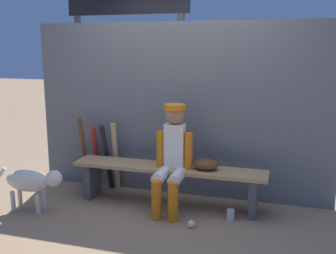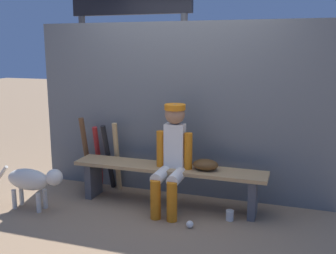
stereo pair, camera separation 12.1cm
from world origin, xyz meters
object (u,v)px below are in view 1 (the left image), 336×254
bat_aluminum_black (107,158)px  cup_on_ground (231,215)px  player_seated (172,154)px  bat_aluminum_red (96,157)px  cup_on_bench (183,163)px  bat_wood_dark (84,153)px  scoreboard (131,10)px  bat_wood_tan (116,157)px  baseball_glove (206,164)px  dog (32,182)px  baseball (191,224)px  dugout_bench (168,175)px

bat_aluminum_black → cup_on_ground: bearing=-14.9°
player_seated → bat_aluminum_black: (-0.95, 0.37, -0.22)m
bat_aluminum_red → cup_on_ground: (1.80, -0.50, -0.35)m
bat_aluminum_red → player_seated: bearing=-21.2°
cup_on_bench → bat_wood_dark: bearing=170.0°
cup_on_bench → bat_aluminum_black: bearing=166.6°
player_seated → scoreboard: bearing=124.5°
bat_wood_dark → bat_aluminum_black: bearing=1.6°
bat_wood_tan → scoreboard: size_ratio=0.26×
baseball_glove → bat_wood_dark: size_ratio=0.30×
scoreboard → dog: bearing=-100.5°
baseball_glove → bat_aluminum_black: bat_aluminum_black is taller
bat_aluminum_black → dog: bat_aluminum_black is taller
bat_aluminum_black → baseball: (1.26, -0.73, -0.39)m
cup_on_ground → scoreboard: 3.29m
baseball_glove → bat_aluminum_red: bat_aluminum_red is taller
baseball_glove → bat_aluminum_red: 1.53m
bat_aluminum_red → cup_on_ground: 1.90m
player_seated → bat_wood_tan: bearing=156.0°
baseball_glove → dugout_bench: bearing=180.0°
baseball_glove → player_seated: bearing=-162.2°
baseball_glove → cup_on_ground: bearing=-29.7°
bat_aluminum_black → bat_wood_dark: bat_wood_dark is taller
player_seated → dog: (-1.46, -0.46, -0.30)m
player_seated → cup_on_bench: (0.10, 0.12, -0.12)m
player_seated → dog: bearing=-162.4°
bat_aluminum_red → bat_wood_dark: (-0.12, -0.08, 0.06)m
baseball → cup_on_bench: 0.71m
player_seated → baseball_glove: 0.39m
dugout_bench → player_seated: size_ratio=1.88×
baseball_glove → scoreboard: bearing=134.4°
bat_aluminum_red → baseball: bat_aluminum_red is taller
player_seated → dog: 1.56m
dugout_bench → cup_on_ground: 0.82m
dugout_bench → player_seated: bearing=-54.7°
scoreboard → bat_aluminum_black: bearing=-83.8°
bat_aluminum_red → dog: bat_aluminum_red is taller
bat_wood_dark → dog: bat_wood_dark is taller
dugout_bench → dog: size_ratio=2.61×
baseball_glove → bat_wood_dark: 1.63m
bat_wood_tan → baseball: bearing=-32.7°
bat_wood_tan → scoreboard: (-0.25, 1.21, 1.87)m
baseball → cup_on_ground: 0.46m
baseball_glove → bat_aluminum_black: 1.33m
baseball → cup_on_ground: bearing=40.8°
player_seated → cup_on_bench: player_seated is taller
baseball → dugout_bench: bearing=129.2°
bat_wood_dark → cup_on_ground: bearing=-12.4°
dog → baseball: bearing=3.1°
bat_wood_dark → player_seated: bearing=-15.8°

